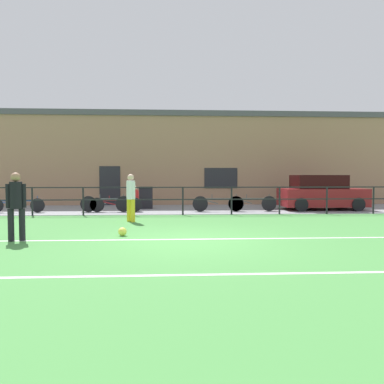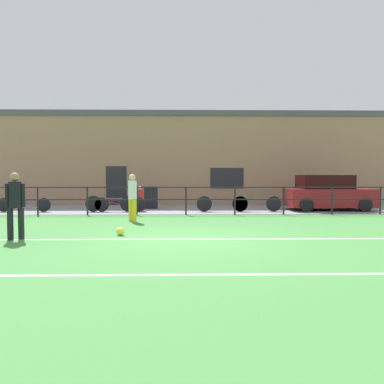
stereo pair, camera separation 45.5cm
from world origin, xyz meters
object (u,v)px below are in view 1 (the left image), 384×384
Objects in this scene: spectator_child at (135,197)px; parked_car_red at (321,193)px; bicycle_parked_1 at (252,203)px; player_striker at (131,195)px; bicycle_parked_4 at (116,204)px; bicycle_parked_3 at (106,204)px; bicycle_parked_0 at (218,203)px; soccer_ball_match at (122,232)px; trash_bin_0 at (146,198)px; bicycle_parked_2 at (17,205)px; player_goalkeeper at (16,202)px.

parked_car_red is (8.58, 0.14, 0.13)m from spectator_child.
player_striker is at bearing -146.46° from bicycle_parked_1.
bicycle_parked_4 is at bearing -176.19° from parked_car_red.
bicycle_parked_1 is (-3.37, -0.62, -0.41)m from parked_car_red.
spectator_child is at bearing 31.15° from bicycle_parked_4.
bicycle_parked_3 is 0.99× the size of bicycle_parked_4.
player_striker is 0.76× the size of bicycle_parked_1.
bicycle_parked_0 is 1.03× the size of bicycle_parked_3.
player_striker is 7.31× the size of soccer_ball_match.
spectator_child is 1.34m from bicycle_parked_3.
parked_car_red is at bearing 3.65° from bicycle_parked_3.
bicycle_parked_0 is 1.53m from bicycle_parked_1.
player_striker reaches higher than soccer_ball_match.
spectator_child is 8.58m from parked_car_red.
spectator_child is 0.49× the size of bicycle_parked_4.
parked_car_red is 1.67× the size of bicycle_parked_0.
soccer_ball_match is 6.45m from bicycle_parked_4.
soccer_ball_match is at bearing -76.53° from bicycle_parked_3.
bicycle_parked_2 is at bearing -163.21° from trash_bin_0.
bicycle_parked_0 is 8.69m from bicycle_parked_2.
player_goalkeeper is 4.38m from player_striker.
player_striker is 0.44× the size of parked_car_red.
spectator_child is 0.29× the size of parked_car_red.
player_goalkeeper is 1.02× the size of player_striker.
bicycle_parked_1 is 5.08m from trash_bin_0.
soccer_ball_match is 8.00m from trash_bin_0.
player_goalkeeper reaches higher than soccer_ball_match.
player_goalkeeper is at bearing -130.20° from bicycle_parked_0.
parked_car_red is (8.37, 3.94, -0.16)m from player_striker.
trash_bin_0 reaches higher than bicycle_parked_0.
spectator_child is 0.47× the size of bicycle_parked_2.
bicycle_parked_1 is 6.01m from bicycle_parked_4.
spectator_child reaches higher than bicycle_parked_2.
parked_car_red is at bearing 3.81° from bicycle_parked_4.
bicycle_parked_2 is at bearing -180.00° from bicycle_parked_1.
parked_car_red is at bearing -106.24° from player_striker.
bicycle_parked_3 is at bearing -180.00° from bicycle_parked_0.
parked_car_red is 8.24m from trash_bin_0.
bicycle_parked_4 is at bearing -180.00° from bicycle_parked_0.
trash_bin_0 reaches higher than bicycle_parked_2.
parked_car_red reaches higher than bicycle_parked_1.
bicycle_parked_0 is at bearing 61.96° from soccer_ball_match.
spectator_child is 0.50× the size of bicycle_parked_3.
bicycle_parked_2 is 3.79m from bicycle_parked_3.
trash_bin_0 is (-3.28, 1.63, 0.18)m from bicycle_parked_0.
player_striker is at bearing 91.80° from soccer_ball_match.
soccer_ball_match is 0.10× the size of bicycle_parked_1.
player_goalkeeper is at bearing -98.06° from bicycle_parked_3.
bicycle_parked_1 is at bearing 0.00° from bicycle_parked_3.
bicycle_parked_0 is at bearing -180.00° from bicycle_parked_1.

